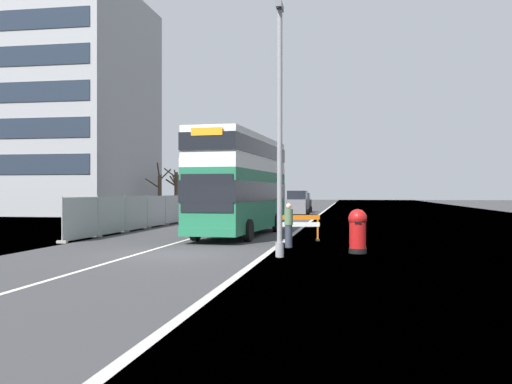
{
  "coord_description": "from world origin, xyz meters",
  "views": [
    {
      "loc": [
        6.23,
        -19.12,
        2.2
      ],
      "look_at": [
        2.06,
        5.78,
        2.2
      ],
      "focal_mm": 39.39,
      "sensor_mm": 36.0,
      "label": 1
    }
  ],
  "objects_px": {
    "car_receding_mid": "(297,204)",
    "red_pillar_postbox": "(358,229)",
    "car_receding_far": "(302,203)",
    "pedestrian_at_kerb": "(289,225)",
    "double_decker_bus": "(241,183)",
    "car_oncoming_near": "(234,207)",
    "lamppost_foreground": "(280,137)",
    "roadworks_barrier": "(299,224)"
  },
  "relations": [
    {
      "from": "double_decker_bus",
      "to": "roadworks_barrier",
      "type": "bearing_deg",
      "value": -38.87
    },
    {
      "from": "double_decker_bus",
      "to": "pedestrian_at_kerb",
      "type": "height_order",
      "value": "double_decker_bus"
    },
    {
      "from": "car_oncoming_near",
      "to": "car_receding_mid",
      "type": "height_order",
      "value": "car_receding_mid"
    },
    {
      "from": "double_decker_bus",
      "to": "car_oncoming_near",
      "type": "bearing_deg",
      "value": 102.91
    },
    {
      "from": "roadworks_barrier",
      "to": "car_receding_mid",
      "type": "relative_size",
      "value": 0.41
    },
    {
      "from": "lamppost_foreground",
      "to": "car_receding_mid",
      "type": "distance_m",
      "value": 34.61
    },
    {
      "from": "double_decker_bus",
      "to": "roadworks_barrier",
      "type": "height_order",
      "value": "double_decker_bus"
    },
    {
      "from": "lamppost_foreground",
      "to": "roadworks_barrier",
      "type": "height_order",
      "value": "lamppost_foreground"
    },
    {
      "from": "car_receding_mid",
      "to": "lamppost_foreground",
      "type": "bearing_deg",
      "value": -85.72
    },
    {
      "from": "car_receding_far",
      "to": "pedestrian_at_kerb",
      "type": "height_order",
      "value": "car_receding_far"
    },
    {
      "from": "roadworks_barrier",
      "to": "car_oncoming_near",
      "type": "relative_size",
      "value": 0.47
    },
    {
      "from": "red_pillar_postbox",
      "to": "roadworks_barrier",
      "type": "bearing_deg",
      "value": 117.82
    },
    {
      "from": "car_receding_far",
      "to": "pedestrian_at_kerb",
      "type": "bearing_deg",
      "value": -86.0
    },
    {
      "from": "car_oncoming_near",
      "to": "car_receding_mid",
      "type": "distance_m",
      "value": 9.13
    },
    {
      "from": "car_receding_mid",
      "to": "pedestrian_at_kerb",
      "type": "relative_size",
      "value": 2.61
    },
    {
      "from": "roadworks_barrier",
      "to": "car_receding_mid",
      "type": "height_order",
      "value": "car_receding_mid"
    },
    {
      "from": "car_oncoming_near",
      "to": "lamppost_foreground",
      "type": "bearing_deg",
      "value": -74.98
    },
    {
      "from": "double_decker_bus",
      "to": "car_receding_far",
      "type": "height_order",
      "value": "double_decker_bus"
    },
    {
      "from": "car_receding_mid",
      "to": "car_receding_far",
      "type": "distance_m",
      "value": 7.33
    },
    {
      "from": "lamppost_foreground",
      "to": "double_decker_bus",
      "type": "bearing_deg",
      "value": 108.97
    },
    {
      "from": "car_oncoming_near",
      "to": "double_decker_bus",
      "type": "bearing_deg",
      "value": -77.09
    },
    {
      "from": "double_decker_bus",
      "to": "lamppost_foreground",
      "type": "distance_m",
      "value": 9.63
    },
    {
      "from": "car_oncoming_near",
      "to": "car_receding_far",
      "type": "height_order",
      "value": "car_receding_far"
    },
    {
      "from": "car_receding_far",
      "to": "car_receding_mid",
      "type": "bearing_deg",
      "value": -88.73
    },
    {
      "from": "roadworks_barrier",
      "to": "pedestrian_at_kerb",
      "type": "bearing_deg",
      "value": -92.34
    },
    {
      "from": "car_oncoming_near",
      "to": "pedestrian_at_kerb",
      "type": "height_order",
      "value": "car_oncoming_near"
    },
    {
      "from": "roadworks_barrier",
      "to": "car_receding_mid",
      "type": "xyz_separation_m",
      "value": [
        -2.65,
        27.94,
        0.34
      ]
    },
    {
      "from": "lamppost_foreground",
      "to": "roadworks_barrier",
      "type": "distance_m",
      "value": 7.25
    },
    {
      "from": "car_receding_mid",
      "to": "car_receding_far",
      "type": "xyz_separation_m",
      "value": [
        -0.16,
        7.32,
        -0.09
      ]
    },
    {
      "from": "pedestrian_at_kerb",
      "to": "car_receding_far",
      "type": "bearing_deg",
      "value": 94.0
    },
    {
      "from": "car_receding_mid",
      "to": "car_receding_far",
      "type": "relative_size",
      "value": 1.08
    },
    {
      "from": "red_pillar_postbox",
      "to": "car_receding_mid",
      "type": "bearing_deg",
      "value": 99.0
    },
    {
      "from": "red_pillar_postbox",
      "to": "car_receding_far",
      "type": "relative_size",
      "value": 0.37
    },
    {
      "from": "car_receding_far",
      "to": "red_pillar_postbox",
      "type": "bearing_deg",
      "value": -82.39
    },
    {
      "from": "car_receding_mid",
      "to": "red_pillar_postbox",
      "type": "bearing_deg",
      "value": -81.0
    },
    {
      "from": "double_decker_bus",
      "to": "car_receding_far",
      "type": "distance_m",
      "value": 32.74
    },
    {
      "from": "double_decker_bus",
      "to": "pedestrian_at_kerb",
      "type": "bearing_deg",
      "value": -62.03
    },
    {
      "from": "double_decker_bus",
      "to": "car_oncoming_near",
      "type": "relative_size",
      "value": 2.79
    },
    {
      "from": "car_receding_mid",
      "to": "pedestrian_at_kerb",
      "type": "xyz_separation_m",
      "value": [
        2.52,
        -31.11,
        -0.2
      ]
    },
    {
      "from": "red_pillar_postbox",
      "to": "double_decker_bus",
      "type": "bearing_deg",
      "value": 127.79
    },
    {
      "from": "roadworks_barrier",
      "to": "car_oncoming_near",
      "type": "bearing_deg",
      "value": 109.73
    },
    {
      "from": "car_oncoming_near",
      "to": "roadworks_barrier",
      "type": "bearing_deg",
      "value": -70.27
    }
  ]
}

